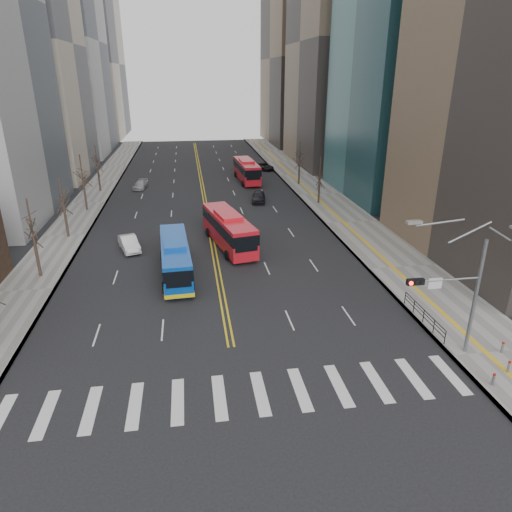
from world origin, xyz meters
TOP-DOWN VIEW (x-y plane):
  - ground at (0.00, 0.00)m, footprint 220.00×220.00m
  - sidewalk_right at (17.50, 45.00)m, footprint 7.00×130.00m
  - sidewalk_left at (-16.50, 45.00)m, footprint 5.00×130.00m
  - crosswalk at (0.00, 0.00)m, footprint 26.70×4.00m
  - centerline at (0.00, 55.00)m, footprint 0.55×100.00m
  - office_towers at (0.12, 68.51)m, footprint 83.00×134.00m
  - signal_mast at (13.77, 2.00)m, footprint 5.37×0.37m
  - pedestrian_railing at (14.30, 6.00)m, footprint 0.06×6.06m
  - bollards at (16.27, -0.17)m, footprint 2.87×3.17m
  - street_trees at (-7.18, 34.55)m, footprint 35.20×47.20m
  - blue_bus at (-3.80, 17.85)m, footprint 3.18×11.61m
  - red_bus_near at (1.69, 24.57)m, footprint 4.99×11.96m
  - red_bus_far at (7.77, 56.10)m, footprint 3.42×11.85m
  - car_white at (-8.75, 24.93)m, footprint 2.87×4.80m
  - car_dark_mid at (7.68, 42.20)m, footprint 2.66×4.86m
  - car_silver at (-9.91, 53.13)m, footprint 2.46×4.54m
  - car_dark_far at (12.50, 65.69)m, footprint 3.63×5.17m

SIDE VIEW (x-z plane):
  - ground at x=0.00m, z-range 0.00..0.00m
  - crosswalk at x=0.00m, z-range 0.00..0.01m
  - centerline at x=0.00m, z-range 0.00..0.01m
  - sidewalk_right at x=17.50m, z-range 0.00..0.15m
  - sidewalk_left at x=-16.50m, z-range 0.00..0.15m
  - bollards at x=16.27m, z-range 0.16..0.94m
  - car_silver at x=-9.91m, z-range 0.00..1.25m
  - car_dark_far at x=12.50m, z-range 0.00..1.31m
  - car_white at x=-8.75m, z-range 0.00..1.50m
  - car_dark_mid at x=7.68m, z-range 0.00..1.57m
  - pedestrian_railing at x=14.30m, z-range 0.31..1.33m
  - blue_bus at x=-3.80m, z-range 0.08..3.44m
  - red_bus_near at x=1.69m, z-range 0.20..3.89m
  - red_bus_far at x=7.77m, z-range 0.21..3.91m
  - signal_mast at x=13.77m, z-range 0.16..9.55m
  - street_trees at x=-7.18m, z-range 1.07..8.67m
  - office_towers at x=0.12m, z-range -5.08..52.92m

